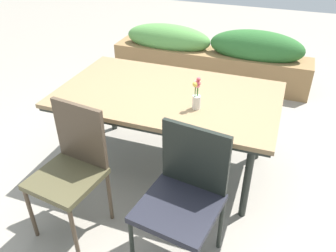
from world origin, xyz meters
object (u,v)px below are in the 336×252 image
at_px(dining_table, 168,99).
at_px(flower_vase, 197,95).
at_px(chair_near_right, 184,192).
at_px(chair_near_left, 72,164).
at_px(planter_box, 211,56).

bearing_deg(dining_table, flower_vase, -30.87).
relative_size(dining_table, flower_vase, 7.02).
distance_m(chair_near_right, chair_near_left, 0.78).
relative_size(chair_near_right, planter_box, 0.36).
bearing_deg(chair_near_left, dining_table, -106.81).
bearing_deg(chair_near_right, flower_vase, -70.77).
bearing_deg(chair_near_left, planter_box, -88.35).
height_order(dining_table, chair_near_right, chair_near_right).
relative_size(dining_table, planter_box, 0.69).
relative_size(chair_near_right, flower_vase, 3.67).
xyz_separation_m(chair_near_right, planter_box, (-0.48, 2.63, -0.18)).
distance_m(chair_near_right, planter_box, 2.68).
relative_size(chair_near_right, chair_near_left, 0.98).
bearing_deg(planter_box, dining_table, -87.34).
height_order(chair_near_left, flower_vase, flower_vase).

